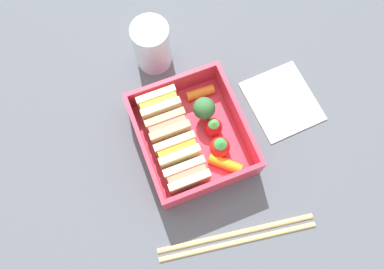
# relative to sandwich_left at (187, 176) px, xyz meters

# --- Properties ---
(ground_plane) EXTENTS (1.20, 1.20, 0.02)m
(ground_plane) POSITION_rel_sandwich_left_xyz_m (0.05, -0.03, -0.04)
(ground_plane) COLOR #4E535E
(bento_tray) EXTENTS (0.16, 0.14, 0.01)m
(bento_tray) POSITION_rel_sandwich_left_xyz_m (0.05, -0.03, -0.03)
(bento_tray) COLOR #D8334A
(bento_tray) RESTS_ON ground_plane
(bento_rim) EXTENTS (0.16, 0.14, 0.04)m
(bento_rim) POSITION_rel_sandwich_left_xyz_m (0.05, -0.03, -0.00)
(bento_rim) COLOR #D8334A
(bento_rim) RESTS_ON bento_tray
(sandwich_left) EXTENTS (0.03, 0.06, 0.04)m
(sandwich_left) POSITION_rel_sandwich_left_xyz_m (0.00, 0.00, 0.00)
(sandwich_left) COLOR beige
(sandwich_left) RESTS_ON bento_tray
(sandwich_center_left) EXTENTS (0.03, 0.06, 0.04)m
(sandwich_center_left) POSITION_rel_sandwich_left_xyz_m (0.04, 0.00, 0.00)
(sandwich_center_left) COLOR beige
(sandwich_center_left) RESTS_ON bento_tray
(sandwich_center) EXTENTS (0.03, 0.06, 0.04)m
(sandwich_center) POSITION_rel_sandwich_left_xyz_m (0.07, 0.00, 0.00)
(sandwich_center) COLOR tan
(sandwich_center) RESTS_ON bento_tray
(sandwich_center_right) EXTENTS (0.03, 0.06, 0.04)m
(sandwich_center_right) POSITION_rel_sandwich_left_xyz_m (0.11, 0.00, 0.00)
(sandwich_center_right) COLOR beige
(sandwich_center_right) RESTS_ON bento_tray
(carrot_stick_far_left) EXTENTS (0.04, 0.04, 0.02)m
(carrot_stick_far_left) POSITION_rel_sandwich_left_xyz_m (0.00, -0.06, -0.01)
(carrot_stick_far_left) COLOR orange
(carrot_stick_far_left) RESTS_ON bento_tray
(strawberry_left) EXTENTS (0.03, 0.03, 0.03)m
(strawberry_left) POSITION_rel_sandwich_left_xyz_m (0.02, -0.06, -0.01)
(strawberry_left) COLOR red
(strawberry_left) RESTS_ON bento_tray
(strawberry_far_left) EXTENTS (0.03, 0.03, 0.03)m
(strawberry_far_left) POSITION_rel_sandwich_left_xyz_m (0.05, -0.06, -0.01)
(strawberry_far_left) COLOR red
(strawberry_far_left) RESTS_ON bento_tray
(broccoli_floret) EXTENTS (0.03, 0.03, 0.04)m
(broccoli_floret) POSITION_rel_sandwich_left_xyz_m (0.08, -0.06, 0.00)
(broccoli_floret) COLOR #96BD5A
(broccoli_floret) RESTS_ON bento_tray
(carrot_stick_left) EXTENTS (0.02, 0.04, 0.01)m
(carrot_stick_left) POSITION_rel_sandwich_left_xyz_m (0.11, -0.06, -0.02)
(carrot_stick_left) COLOR orange
(carrot_stick_left) RESTS_ON bento_tray
(chopstick_pair) EXTENTS (0.05, 0.22, 0.01)m
(chopstick_pair) POSITION_rel_sandwich_left_xyz_m (-0.10, -0.03, -0.03)
(chopstick_pair) COLOR tan
(chopstick_pair) RESTS_ON ground_plane
(drinking_glass) EXTENTS (0.05, 0.05, 0.08)m
(drinking_glass) POSITION_rel_sandwich_left_xyz_m (0.20, -0.02, 0.01)
(drinking_glass) COLOR silver
(drinking_glass) RESTS_ON ground_plane
(folded_napkin) EXTENTS (0.11, 0.10, 0.00)m
(folded_napkin) POSITION_rel_sandwich_left_xyz_m (0.06, -0.18, -0.03)
(folded_napkin) COLOR silver
(folded_napkin) RESTS_ON ground_plane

